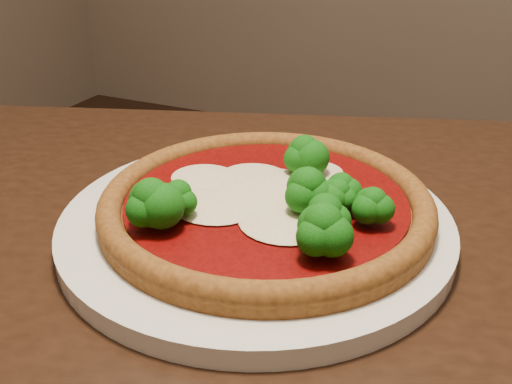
% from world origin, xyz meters
% --- Properties ---
extents(dining_table, '(1.35, 1.10, 0.75)m').
position_xyz_m(dining_table, '(0.00, -0.21, 0.65)').
color(dining_table, black).
rests_on(dining_table, floor).
extents(plate, '(0.35, 0.35, 0.02)m').
position_xyz_m(plate, '(-0.01, -0.15, 0.76)').
color(plate, silver).
rests_on(plate, dining_table).
extents(pizza, '(0.30, 0.30, 0.06)m').
position_xyz_m(pizza, '(-0.00, -0.15, 0.78)').
color(pizza, brown).
rests_on(pizza, plate).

